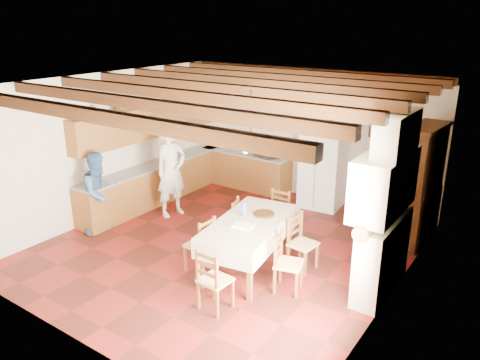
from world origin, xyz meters
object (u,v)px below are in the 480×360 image
at_px(chair_left_near, 200,243).
at_px(person_woman_red, 375,214).
at_px(chair_right_near, 289,263).
at_px(microwave, 266,149).
at_px(person_woman_blue, 100,193).
at_px(chair_left_far, 226,223).
at_px(person_man, 171,171).
at_px(chair_right_far, 303,243).
at_px(refrigerator, 322,169).
at_px(hutch, 420,185).
at_px(chair_end_far, 276,216).
at_px(dining_table, 250,225).
at_px(chair_end_near, 215,279).

bearing_deg(chair_left_near, person_woman_red, 137.28).
relative_size(chair_right_near, microwave, 1.60).
height_order(chair_right_near, person_woman_blue, person_woman_blue).
bearing_deg(chair_left_far, chair_right_near, 48.01).
bearing_deg(person_man, chair_left_near, -115.07).
xyz_separation_m(chair_right_far, microwave, (-2.49, 2.86, 0.59)).
height_order(chair_left_near, person_woman_red, person_woman_red).
distance_m(person_woman_red, microwave, 3.71).
distance_m(refrigerator, person_woman_blue, 4.72).
distance_m(hutch, microwave, 3.78).
bearing_deg(chair_end_far, person_woman_red, 13.27).
distance_m(dining_table, chair_left_near, 0.89).
height_order(chair_left_far, person_woman_red, person_woman_red).
relative_size(dining_table, chair_end_far, 2.21).
distance_m(hutch, person_man, 4.91).
height_order(refrigerator, chair_left_near, refrigerator).
bearing_deg(chair_left_near, dining_table, 131.13).
bearing_deg(person_woman_blue, chair_right_far, -75.12).
xyz_separation_m(chair_right_far, person_man, (-3.38, 0.51, 0.50)).
height_order(chair_right_near, microwave, microwave).
distance_m(refrigerator, dining_table, 3.23).
height_order(chair_end_far, person_woman_red, person_woman_red).
bearing_deg(dining_table, hutch, 53.47).
distance_m(hutch, chair_right_near, 3.18).
height_order(chair_left_near, chair_end_near, same).
bearing_deg(chair_left_far, hutch, 108.76).
height_order(chair_left_far, person_woman_blue, person_woman_blue).
bearing_deg(microwave, chair_right_far, -30.81).
bearing_deg(chair_right_far, hutch, -23.24).
relative_size(dining_table, person_woman_red, 1.34).
distance_m(chair_right_near, chair_right_far, 0.73).
height_order(dining_table, person_woman_blue, person_woman_blue).
bearing_deg(hutch, chair_left_near, -124.35).
relative_size(refrigerator, chair_end_near, 1.82).
distance_m(person_woman_blue, microwave, 4.05).
bearing_deg(person_woman_blue, person_woman_red, -64.59).
distance_m(hutch, chair_left_near, 4.18).
bearing_deg(person_woman_red, chair_left_near, -54.52).
bearing_deg(chair_right_near, chair_right_far, -5.66).
xyz_separation_m(refrigerator, chair_left_far, (-0.56, -2.82, -0.40)).
height_order(chair_right_far, person_man, person_man).
xyz_separation_m(hutch, dining_table, (-1.98, -2.67, -0.33)).
height_order(chair_right_far, person_woman_red, person_woman_red).
distance_m(chair_right_far, person_man, 3.45).
xyz_separation_m(dining_table, chair_end_near, (0.23, -1.25, -0.31)).
bearing_deg(chair_right_near, refrigerator, 1.76).
height_order(dining_table, chair_right_far, chair_right_far).
xyz_separation_m(person_man, microwave, (0.89, 2.35, 0.08)).
bearing_deg(dining_table, chair_right_near, -15.35).
height_order(chair_left_far, chair_right_near, same).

